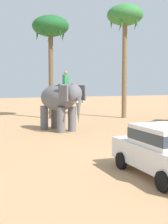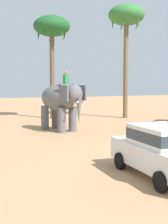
{
  "view_description": "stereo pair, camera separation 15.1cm",
  "coord_description": "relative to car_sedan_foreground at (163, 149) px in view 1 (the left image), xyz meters",
  "views": [
    {
      "loc": [
        -7.89,
        -8.62,
        3.04
      ],
      "look_at": [
        -1.02,
        5.81,
        1.6
      ],
      "focal_mm": 49.41,
      "sensor_mm": 36.0,
      "label": 1
    },
    {
      "loc": [
        -7.76,
        -8.69,
        3.04
      ],
      "look_at": [
        -1.02,
        5.81,
        1.6
      ],
      "focal_mm": 49.41,
      "sensor_mm": 36.0,
      "label": 2
    }
  ],
  "objects": [
    {
      "name": "palm_tree_behind_elephant",
      "position": [
        2.5,
        18.09,
        6.87
      ],
      "size": [
        3.2,
        3.2,
        9.0
      ],
      "color": "brown",
      "rests_on": "ground"
    },
    {
      "name": "elephant_with_mahout",
      "position": [
        0.56,
        10.85,
        1.06
      ],
      "size": [
        2.5,
        4.02,
        3.88
      ],
      "color": "slate",
      "rests_on": "ground"
    },
    {
      "name": "palm_tree_near_hut",
      "position": [
        8.63,
        15.72,
        7.83
      ],
      "size": [
        3.2,
        3.2,
        10.05
      ],
      "color": "brown",
      "rests_on": "ground"
    },
    {
      "name": "car_sedan_foreground",
      "position": [
        0.0,
        0.0,
        0.0
      ],
      "size": [
        2.14,
        4.23,
        1.7
      ],
      "color": "white",
      "rests_on": "ground"
    }
  ]
}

